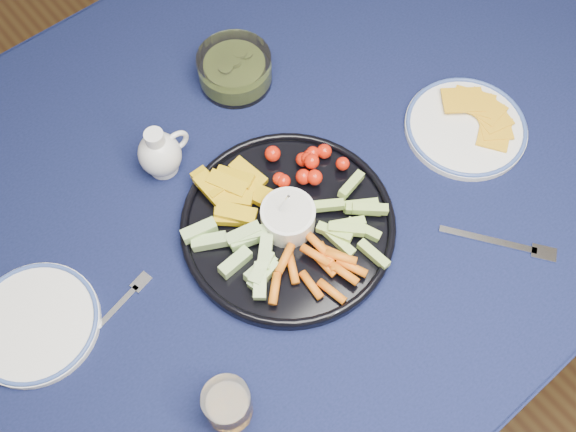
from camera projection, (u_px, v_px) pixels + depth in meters
dining_table at (287, 188)px, 1.18m from camera, size 1.67×1.07×0.75m
crudite_platter at (287, 224)px, 1.03m from camera, size 0.35×0.35×0.11m
creamer_pitcher at (160, 153)px, 1.06m from camera, size 0.09×0.07×0.10m
pickle_bowl at (235, 70)px, 1.16m from camera, size 0.13×0.13×0.06m
cheese_plate at (466, 126)px, 1.12m from camera, size 0.21×0.21×0.03m
juice_tumbler at (228, 405)px, 0.88m from camera, size 0.07×0.07×0.08m
fork_left at (120, 304)px, 0.98m from camera, size 0.15×0.05×0.00m
fork_right at (507, 245)px, 1.03m from camera, size 0.12×0.16×0.00m
side_plate_extra at (35, 323)px, 0.96m from camera, size 0.19×0.19×0.02m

